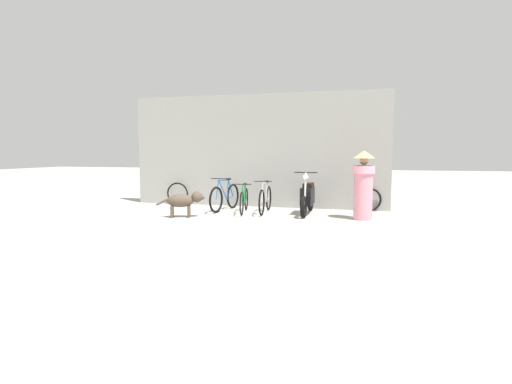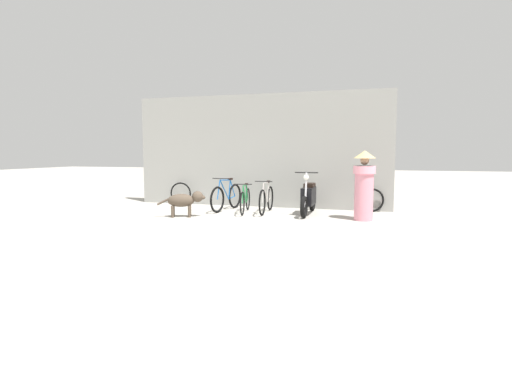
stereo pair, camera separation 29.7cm
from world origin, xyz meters
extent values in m
plane|color=#ADA89E|center=(0.00, 0.00, 0.00)|extent=(60.00, 60.00, 0.00)
cube|color=gray|center=(0.00, 3.42, 1.64)|extent=(7.62, 0.20, 3.29)
torus|color=black|center=(-0.68, 1.85, 0.35)|extent=(0.16, 0.70, 0.70)
torus|color=black|center=(-0.54, 2.83, 0.35)|extent=(0.16, 0.70, 0.70)
cylinder|color=#1959A5|center=(-0.63, 2.23, 0.58)|extent=(0.10, 0.49, 0.58)
cylinder|color=#1959A5|center=(-0.59, 2.51, 0.56)|extent=(0.05, 0.13, 0.53)
cylinder|color=#1959A5|center=(-0.62, 2.28, 0.85)|extent=(0.11, 0.57, 0.06)
cylinder|color=#1959A5|center=(-0.57, 2.65, 0.33)|extent=(0.08, 0.37, 0.08)
cylinder|color=#1959A5|center=(-0.56, 2.70, 0.59)|extent=(0.07, 0.30, 0.49)
cylinder|color=#1959A5|center=(-0.67, 1.93, 0.61)|extent=(0.05, 0.18, 0.52)
cube|color=black|center=(-0.58, 2.56, 0.86)|extent=(0.10, 0.19, 0.05)
cylinder|color=black|center=(-0.66, 2.00, 0.90)|extent=(0.46, 0.09, 0.02)
torus|color=black|center=(0.10, 1.60, 0.30)|extent=(0.13, 0.61, 0.61)
torus|color=black|center=(-0.06, 2.58, 0.30)|extent=(0.13, 0.61, 0.61)
cylinder|color=#1E7238|center=(0.03, 1.98, 0.50)|extent=(0.11, 0.49, 0.51)
cylinder|color=#1E7238|center=(-0.01, 2.26, 0.49)|extent=(0.05, 0.13, 0.46)
cylinder|color=#1E7238|center=(0.03, 2.03, 0.73)|extent=(0.12, 0.57, 0.06)
cylinder|color=#1E7238|center=(-0.03, 2.40, 0.28)|extent=(0.09, 0.37, 0.07)
cylinder|color=#1E7238|center=(-0.04, 2.45, 0.51)|extent=(0.08, 0.30, 0.43)
cylinder|color=#1E7238|center=(0.08, 1.68, 0.53)|extent=(0.06, 0.18, 0.45)
cube|color=black|center=(-0.02, 2.31, 0.75)|extent=(0.10, 0.19, 0.05)
cylinder|color=black|center=(0.07, 1.75, 0.79)|extent=(0.46, 0.10, 0.02)
torus|color=black|center=(0.59, 1.72, 0.33)|extent=(0.08, 0.67, 0.67)
torus|color=black|center=(0.54, 2.73, 0.33)|extent=(0.08, 0.67, 0.67)
cylinder|color=beige|center=(0.57, 2.11, 0.55)|extent=(0.05, 0.50, 0.55)
cylinder|color=beige|center=(0.56, 2.40, 0.54)|extent=(0.03, 0.13, 0.51)
cylinder|color=beige|center=(0.57, 2.16, 0.80)|extent=(0.06, 0.58, 0.06)
cylinder|color=beige|center=(0.55, 2.54, 0.31)|extent=(0.05, 0.38, 0.08)
cylinder|color=beige|center=(0.55, 2.59, 0.56)|extent=(0.04, 0.30, 0.47)
cylinder|color=beige|center=(0.59, 1.80, 0.58)|extent=(0.04, 0.18, 0.49)
cube|color=black|center=(0.55, 2.45, 0.82)|extent=(0.08, 0.18, 0.05)
cylinder|color=black|center=(0.58, 1.87, 0.86)|extent=(0.46, 0.05, 0.02)
torus|color=black|center=(1.67, 1.63, 0.27)|extent=(0.12, 0.55, 0.55)
torus|color=black|center=(1.69, 2.90, 0.27)|extent=(0.12, 0.55, 0.55)
cube|color=black|center=(1.68, 2.27, 0.48)|extent=(0.29, 0.78, 0.45)
cube|color=black|center=(1.68, 2.40, 0.75)|extent=(0.25, 0.50, 0.10)
cylinder|color=silver|center=(1.67, 1.87, 0.79)|extent=(0.05, 0.15, 0.63)
cylinder|color=silver|center=(1.67, 1.73, 0.37)|extent=(0.04, 0.22, 0.23)
cylinder|color=black|center=(1.67, 1.92, 1.10)|extent=(0.58, 0.04, 0.03)
sphere|color=silver|center=(1.67, 1.89, 0.98)|extent=(0.14, 0.14, 0.14)
ellipsoid|color=#4C3F33|center=(-1.29, 0.95, 0.42)|extent=(0.73, 0.54, 0.33)
cylinder|color=#4C3F33|center=(-1.13, 1.11, 0.15)|extent=(0.09, 0.09, 0.29)
cylinder|color=#4C3F33|center=(-1.06, 0.94, 0.15)|extent=(0.09, 0.09, 0.29)
cylinder|color=#4C3F33|center=(-1.51, 0.96, 0.15)|extent=(0.09, 0.09, 0.29)
cylinder|color=#4C3F33|center=(-1.44, 0.79, 0.15)|extent=(0.09, 0.09, 0.29)
sphere|color=#4C3F33|center=(-0.91, 1.10, 0.51)|extent=(0.36, 0.36, 0.28)
ellipsoid|color=#4C3F33|center=(-0.80, 1.14, 0.48)|extent=(0.18, 0.16, 0.11)
cylinder|color=#4C3F33|center=(-1.70, 0.79, 0.38)|extent=(0.29, 0.15, 0.18)
cylinder|color=pink|center=(3.07, 1.74, 0.64)|extent=(0.55, 0.55, 1.29)
cylinder|color=#FFA0B2|center=(3.07, 1.74, 1.20)|extent=(0.65, 0.65, 0.18)
sphere|color=tan|center=(3.07, 1.74, 1.41)|extent=(0.26, 0.26, 0.20)
cone|color=tan|center=(3.07, 1.74, 1.55)|extent=(0.65, 0.65, 0.18)
torus|color=black|center=(3.26, 3.17, 0.32)|extent=(0.62, 0.24, 0.64)
torus|color=black|center=(-2.43, 3.17, 0.34)|extent=(0.68, 0.09, 0.68)
camera|label=1|loc=(2.99, -8.00, 1.59)|focal=28.00mm
camera|label=2|loc=(3.28, -7.92, 1.59)|focal=28.00mm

